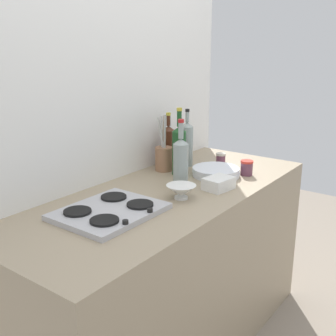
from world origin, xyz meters
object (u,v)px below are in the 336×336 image
at_px(wine_bottle_mid_right, 181,162).
at_px(condiment_jar_rear, 221,159).
at_px(plate_stack, 216,172).
at_px(wine_bottle_leftmost, 179,149).
at_px(mixing_bowl, 181,191).
at_px(wine_bottle_mid_left, 168,145).
at_px(butter_dish, 219,183).
at_px(stovetop_hob, 110,211).
at_px(utensil_crock, 164,157).
at_px(wine_bottle_rightmost, 187,143).
at_px(condiment_jar_front, 247,168).

height_order(wine_bottle_mid_right, condiment_jar_rear, wine_bottle_mid_right).
distance_m(plate_stack, wine_bottle_leftmost, 0.24).
height_order(wine_bottle_leftmost, mixing_bowl, wine_bottle_leftmost).
relative_size(wine_bottle_mid_left, wine_bottle_mid_right, 0.91).
height_order(butter_dish, condiment_jar_rear, condiment_jar_rear).
relative_size(wine_bottle_mid_right, mixing_bowl, 2.46).
xyz_separation_m(plate_stack, butter_dish, (-0.19, -0.12, 0.01)).
relative_size(stovetop_hob, wine_bottle_mid_left, 1.36).
bearing_deg(utensil_crock, plate_stack, -74.01).
height_order(wine_bottle_rightmost, condiment_jar_rear, wine_bottle_rightmost).
bearing_deg(wine_bottle_leftmost, utensil_crock, 84.29).
xyz_separation_m(wine_bottle_mid_left, condiment_jar_front, (0.10, -0.46, -0.08)).
bearing_deg(stovetop_hob, mixing_bowl, -21.70).
distance_m(wine_bottle_mid_right, condiment_jar_front, 0.44).
relative_size(mixing_bowl, condiment_jar_rear, 1.94).
xyz_separation_m(mixing_bowl, condiment_jar_rear, (0.61, 0.14, -0.00)).
distance_m(wine_bottle_leftmost, condiment_jar_front, 0.39).
bearing_deg(wine_bottle_mid_right, wine_bottle_mid_left, 45.10).
bearing_deg(wine_bottle_mid_right, mixing_bowl, -143.88).
height_order(wine_bottle_mid_right, condiment_jar_front, wine_bottle_mid_right).
height_order(stovetop_hob, utensil_crock, utensil_crock).
xyz_separation_m(wine_bottle_rightmost, utensil_crock, (-0.16, 0.05, -0.06)).
bearing_deg(wine_bottle_mid_right, condiment_jar_front, -23.42).
height_order(mixing_bowl, utensil_crock, utensil_crock).
bearing_deg(condiment_jar_front, stovetop_hob, 166.24).
xyz_separation_m(stovetop_hob, mixing_bowl, (0.34, -0.13, 0.02)).
relative_size(plate_stack, butter_dish, 1.82).
height_order(plate_stack, condiment_jar_front, condiment_jar_front).
xyz_separation_m(wine_bottle_mid_left, wine_bottle_rightmost, (0.06, -0.09, 0.01)).
distance_m(wine_bottle_leftmost, wine_bottle_mid_right, 0.23).
bearing_deg(plate_stack, stovetop_hob, 173.60).
bearing_deg(wine_bottle_mid_left, stovetop_hob, -161.63).
relative_size(wine_bottle_mid_right, utensil_crock, 1.04).
xyz_separation_m(plate_stack, condiment_jar_front, (0.12, -0.13, 0.02)).
relative_size(wine_bottle_mid_left, mixing_bowl, 2.24).
xyz_separation_m(utensil_crock, condiment_jar_rear, (0.29, -0.21, -0.04)).
relative_size(wine_bottle_leftmost, butter_dish, 2.57).
height_order(wine_bottle_mid_left, condiment_jar_front, wine_bottle_mid_left).
height_order(wine_bottle_mid_right, mixing_bowl, wine_bottle_mid_right).
bearing_deg(stovetop_hob, wine_bottle_mid_right, -4.92).
height_order(condiment_jar_front, condiment_jar_rear, condiment_jar_front).
bearing_deg(plate_stack, utensil_crock, 105.99).
xyz_separation_m(wine_bottle_mid_right, wine_bottle_rightmost, (0.35, 0.20, 0.00)).
bearing_deg(condiment_jar_rear, stovetop_hob, -179.69).
relative_size(plate_stack, wine_bottle_mid_right, 0.75).
bearing_deg(stovetop_hob, butter_dish, -20.39).
bearing_deg(butter_dish, stovetop_hob, 159.61).
bearing_deg(wine_bottle_mid_left, wine_bottle_mid_right, -134.90).
height_order(plate_stack, butter_dish, butter_dish).
xyz_separation_m(wine_bottle_leftmost, utensil_crock, (0.01, 0.11, -0.06)).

